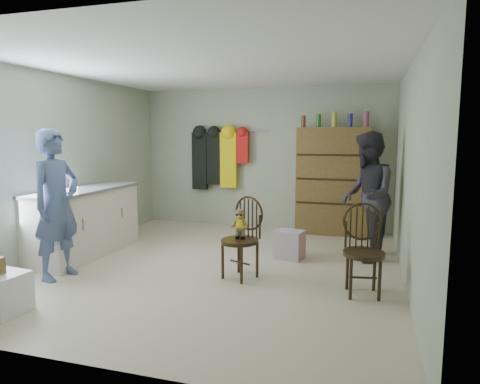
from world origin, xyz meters
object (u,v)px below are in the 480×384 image
(chair_front, at_px, (242,232))
(dresser, at_px, (333,181))
(chair_far, at_px, (363,246))
(counter, at_px, (85,222))

(chair_front, relative_size, dresser, 0.47)
(dresser, bearing_deg, chair_front, -107.73)
(chair_far, height_order, dresser, dresser)
(chair_far, distance_m, dresser, 2.80)
(chair_front, height_order, dresser, dresser)
(counter, xyz_separation_m, chair_far, (3.74, -0.42, 0.04))
(counter, relative_size, chair_far, 1.93)
(chair_far, xyz_separation_m, dresser, (-0.54, 2.72, 0.39))
(counter, height_order, dresser, dresser)
(counter, distance_m, chair_far, 3.76)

